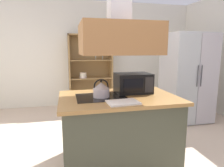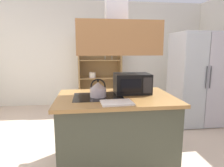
{
  "view_description": "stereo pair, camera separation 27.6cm",
  "coord_description": "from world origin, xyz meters",
  "px_view_note": "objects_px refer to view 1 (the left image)",
  "views": [
    {
      "loc": [
        -0.47,
        -2.31,
        1.48
      ],
      "look_at": [
        0.15,
        0.34,
        1.0
      ],
      "focal_mm": 31.6,
      "sensor_mm": 36.0,
      "label": 1
    },
    {
      "loc": [
        -0.2,
        -2.36,
        1.48
      ],
      "look_at": [
        0.15,
        0.34,
        1.0
      ],
      "focal_mm": 31.6,
      "sensor_mm": 36.0,
      "label": 2
    }
  ],
  "objects_px": {
    "cutting_board": "(123,102)",
    "refrigerator": "(187,78)",
    "kettle": "(101,90)",
    "dish_cabinet": "(90,75)",
    "microwave": "(133,83)"
  },
  "relations": [
    {
      "from": "dish_cabinet",
      "to": "cutting_board",
      "type": "relative_size",
      "value": 5.42
    },
    {
      "from": "dish_cabinet",
      "to": "microwave",
      "type": "height_order",
      "value": "dish_cabinet"
    },
    {
      "from": "microwave",
      "to": "cutting_board",
      "type": "bearing_deg",
      "value": -120.05
    },
    {
      "from": "microwave",
      "to": "dish_cabinet",
      "type": "bearing_deg",
      "value": 95.48
    },
    {
      "from": "cutting_board",
      "to": "microwave",
      "type": "height_order",
      "value": "microwave"
    },
    {
      "from": "dish_cabinet",
      "to": "kettle",
      "type": "height_order",
      "value": "dish_cabinet"
    },
    {
      "from": "kettle",
      "to": "cutting_board",
      "type": "distance_m",
      "value": 0.38
    },
    {
      "from": "kettle",
      "to": "dish_cabinet",
      "type": "bearing_deg",
      "value": 85.76
    },
    {
      "from": "refrigerator",
      "to": "kettle",
      "type": "height_order",
      "value": "refrigerator"
    },
    {
      "from": "refrigerator",
      "to": "cutting_board",
      "type": "height_order",
      "value": "refrigerator"
    },
    {
      "from": "cutting_board",
      "to": "microwave",
      "type": "xyz_separation_m",
      "value": [
        0.28,
        0.48,
        0.12
      ]
    },
    {
      "from": "kettle",
      "to": "cutting_board",
      "type": "bearing_deg",
      "value": -60.59
    },
    {
      "from": "kettle",
      "to": "cutting_board",
      "type": "xyz_separation_m",
      "value": [
        0.18,
        -0.32,
        -0.08
      ]
    },
    {
      "from": "cutting_board",
      "to": "microwave",
      "type": "bearing_deg",
      "value": 59.95
    },
    {
      "from": "cutting_board",
      "to": "refrigerator",
      "type": "bearing_deg",
      "value": 40.63
    }
  ]
}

